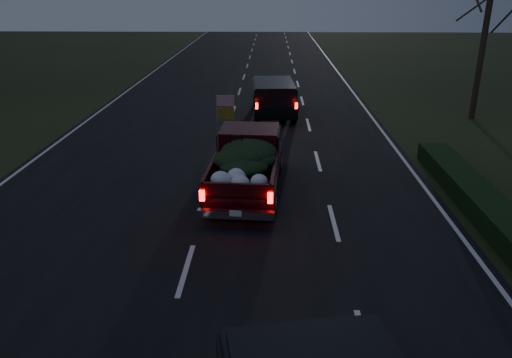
# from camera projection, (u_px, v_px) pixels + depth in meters

# --- Properties ---
(ground) EXTENTS (120.00, 120.00, 0.00)m
(ground) POSITION_uv_depth(u_px,v_px,m) (186.00, 270.00, 11.20)
(ground) COLOR black
(ground) RESTS_ON ground
(road_asphalt) EXTENTS (14.00, 120.00, 0.02)m
(road_asphalt) POSITION_uv_depth(u_px,v_px,m) (186.00, 270.00, 11.19)
(road_asphalt) COLOR black
(road_asphalt) RESTS_ON ground
(hedge_row) EXTENTS (1.00, 10.00, 0.60)m
(hedge_row) POSITION_uv_depth(u_px,v_px,m) (486.00, 207.00, 13.67)
(hedge_row) COLOR black
(hedge_row) RESTS_ON ground
(bare_tree_far) EXTENTS (3.60, 3.60, 7.00)m
(bare_tree_far) POSITION_uv_depth(u_px,v_px,m) (490.00, 3.00, 22.01)
(bare_tree_far) COLOR black
(bare_tree_far) RESTS_ON ground
(pickup_truck) EXTENTS (2.23, 5.19, 2.66)m
(pickup_truck) POSITION_uv_depth(u_px,v_px,m) (247.00, 160.00, 15.18)
(pickup_truck) COLOR #39070B
(pickup_truck) RESTS_ON ground
(lead_suv) EXTENTS (2.21, 4.78, 1.35)m
(lead_suv) POSITION_uv_depth(u_px,v_px,m) (274.00, 95.00, 24.07)
(lead_suv) COLOR black
(lead_suv) RESTS_ON ground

